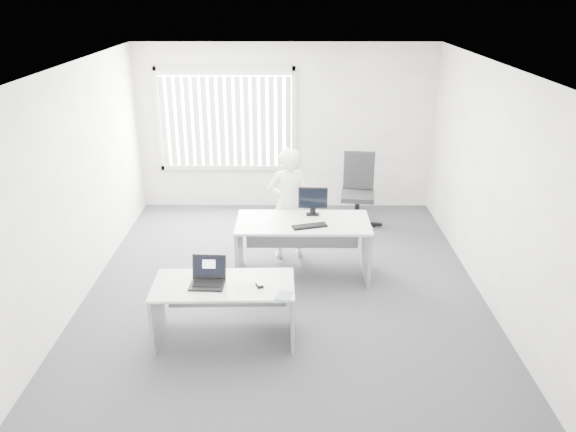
{
  "coord_description": "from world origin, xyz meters",
  "views": [
    {
      "loc": [
        0.08,
        -6.33,
        3.61
      ],
      "look_at": [
        0.05,
        0.15,
        0.96
      ],
      "focal_mm": 35.0,
      "sensor_mm": 36.0,
      "label": 1
    }
  ],
  "objects_px": {
    "desk_near": "(224,299)",
    "monitor": "(313,201)",
    "desk_far": "(303,237)",
    "office_chair": "(357,203)",
    "person": "(288,204)",
    "laptop": "(206,274)"
  },
  "relations": [
    {
      "from": "desk_near",
      "to": "office_chair",
      "type": "relative_size",
      "value": 1.29
    },
    {
      "from": "laptop",
      "to": "monitor",
      "type": "bearing_deg",
      "value": 58.99
    },
    {
      "from": "desk_far",
      "to": "laptop",
      "type": "height_order",
      "value": "laptop"
    },
    {
      "from": "person",
      "to": "laptop",
      "type": "xyz_separation_m",
      "value": [
        -0.85,
        -2.12,
        0.02
      ]
    },
    {
      "from": "desk_far",
      "to": "laptop",
      "type": "distance_m",
      "value": 1.86
    },
    {
      "from": "desk_far",
      "to": "monitor",
      "type": "relative_size",
      "value": 4.5
    },
    {
      "from": "desk_far",
      "to": "office_chair",
      "type": "distance_m",
      "value": 1.99
    },
    {
      "from": "office_chair",
      "to": "person",
      "type": "height_order",
      "value": "person"
    },
    {
      "from": "desk_far",
      "to": "office_chair",
      "type": "bearing_deg",
      "value": 62.61
    },
    {
      "from": "desk_near",
      "to": "desk_far",
      "type": "relative_size",
      "value": 0.88
    },
    {
      "from": "office_chair",
      "to": "laptop",
      "type": "bearing_deg",
      "value": -113.7
    },
    {
      "from": "desk_far",
      "to": "monitor",
      "type": "xyz_separation_m",
      "value": [
        0.13,
        0.23,
        0.41
      ]
    },
    {
      "from": "office_chair",
      "to": "laptop",
      "type": "relative_size",
      "value": 3.26
    },
    {
      "from": "office_chair",
      "to": "monitor",
      "type": "distance_m",
      "value": 1.82
    },
    {
      "from": "person",
      "to": "monitor",
      "type": "height_order",
      "value": "person"
    },
    {
      "from": "desk_far",
      "to": "monitor",
      "type": "distance_m",
      "value": 0.49
    },
    {
      "from": "monitor",
      "to": "desk_far",
      "type": "bearing_deg",
      "value": -117.65
    },
    {
      "from": "office_chair",
      "to": "laptop",
      "type": "xyz_separation_m",
      "value": [
        -1.96,
        -3.27,
        0.46
      ]
    },
    {
      "from": "desk_near",
      "to": "desk_far",
      "type": "xyz_separation_m",
      "value": [
        0.88,
        1.47,
        0.08
      ]
    },
    {
      "from": "laptop",
      "to": "office_chair",
      "type": "bearing_deg",
      "value": 62.05
    },
    {
      "from": "desk_near",
      "to": "monitor",
      "type": "distance_m",
      "value": 2.03
    },
    {
      "from": "desk_near",
      "to": "desk_far",
      "type": "distance_m",
      "value": 1.71
    }
  ]
}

